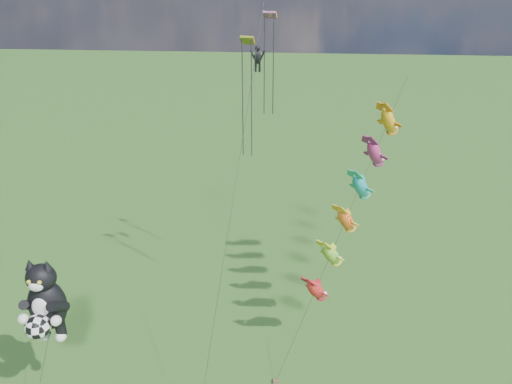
{
  "coord_description": "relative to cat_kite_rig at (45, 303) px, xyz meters",
  "views": [
    {
      "loc": [
        14.59,
        -22.4,
        25.91
      ],
      "look_at": [
        11.64,
        10.54,
        11.07
      ],
      "focal_mm": 35.0,
      "sensor_mm": 36.0,
      "label": 1
    }
  ],
  "objects": [
    {
      "name": "parafoil_rig",
      "position": [
        11.52,
        11.6,
        11.84
      ],
      "size": [
        3.86,
        17.31,
        26.43
      ],
      "rotation": [
        0.0,
        0.0,
        -0.1
      ],
      "color": "brown",
      "rests_on": "ground"
    },
    {
      "name": "fish_windsock_rig",
      "position": [
        18.68,
        10.12,
        2.5
      ],
      "size": [
        9.21,
        13.18,
        18.51
      ],
      "rotation": [
        0.0,
        0.0,
        -0.28
      ],
      "color": "brown",
      "rests_on": "ground"
    },
    {
      "name": "cat_kite_rig",
      "position": [
        0.0,
        0.0,
        0.0
      ],
      "size": [
        2.79,
        4.24,
        10.76
      ],
      "rotation": [
        0.0,
        0.0,
        -0.35
      ],
      "color": "brown",
      "rests_on": "ground"
    }
  ]
}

